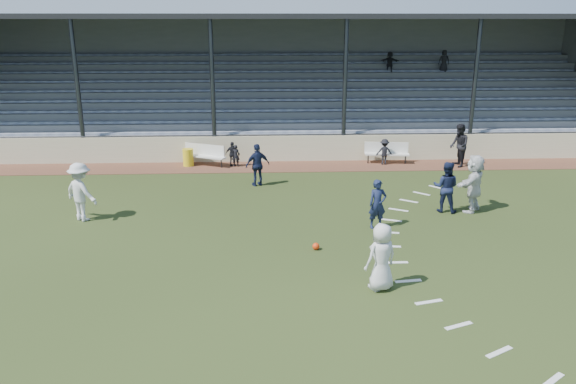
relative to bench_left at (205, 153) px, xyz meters
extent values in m
plane|color=#283415|center=(3.41, -10.88, -0.58)|extent=(90.00, 90.00, 0.00)
cube|color=brown|center=(3.41, -0.38, -0.57)|extent=(34.00, 2.00, 0.02)
cube|color=beige|center=(3.41, 0.67, 0.02)|extent=(34.00, 0.18, 1.20)
cube|color=silver|center=(0.00, -0.12, -0.13)|extent=(1.98, 1.20, 0.06)
cube|color=silver|center=(0.00, 0.10, 0.12)|extent=(1.84, 0.89, 0.54)
cylinder|color=#2B2D32|center=(-0.77, 0.23, -0.36)|extent=(0.06, 0.06, 0.40)
cylinder|color=#2B2D32|center=(0.77, -0.48, -0.36)|extent=(0.06, 0.06, 0.40)
cube|color=silver|center=(8.33, -0.05, -0.13)|extent=(2.03, 0.64, 0.06)
cube|color=silver|center=(8.33, 0.17, 0.12)|extent=(1.99, 0.30, 0.54)
cylinder|color=#2B2D32|center=(7.49, 0.06, -0.36)|extent=(0.06, 0.06, 0.40)
cylinder|color=#2B2D32|center=(9.17, -0.15, -0.36)|extent=(0.06, 0.06, 0.40)
cylinder|color=yellow|center=(-0.74, -0.07, -0.18)|extent=(0.48, 0.48, 0.77)
sphere|color=red|center=(4.15, -9.88, -0.48)|extent=(0.21, 0.21, 0.21)
imported|color=silver|center=(5.52, -12.40, 0.27)|extent=(0.99, 0.85, 1.71)
imported|color=#151C39|center=(6.26, -8.18, 0.21)|extent=(0.63, 0.47, 1.59)
imported|color=#151C39|center=(8.91, -6.73, 0.30)|extent=(1.06, 0.95, 1.78)
imported|color=silver|center=(-3.34, -7.04, 0.39)|extent=(1.45, 1.30, 1.96)
imported|color=#151C39|center=(2.43, -3.28, 0.26)|extent=(1.08, 0.76, 1.70)
imported|color=silver|center=(9.89, -6.71, 0.42)|extent=(1.64, 1.82, 2.01)
imported|color=black|center=(11.41, -0.73, 0.40)|extent=(0.75, 0.95, 1.93)
imported|color=black|center=(1.41, -0.30, -0.06)|extent=(0.38, 0.27, 1.00)
imported|color=black|center=(1.28, -0.25, 0.00)|extent=(0.69, 0.38, 1.12)
imported|color=black|center=(8.16, -0.21, 0.02)|extent=(0.78, 0.47, 1.18)
cube|color=slate|center=(3.41, 1.22, 0.02)|extent=(34.00, 0.80, 1.20)
cube|color=#8792A3|center=(3.41, 1.32, 0.67)|extent=(33.00, 0.28, 0.10)
cube|color=slate|center=(3.41, 2.02, 0.22)|extent=(34.00, 0.80, 1.60)
cube|color=#8792A3|center=(3.41, 2.12, 1.07)|extent=(33.00, 0.28, 0.10)
cube|color=slate|center=(3.41, 2.82, 0.42)|extent=(34.00, 0.80, 2.00)
cube|color=#8792A3|center=(3.41, 2.92, 1.47)|extent=(33.00, 0.28, 0.10)
cube|color=slate|center=(3.41, 3.62, 0.62)|extent=(34.00, 0.80, 2.40)
cube|color=#8792A3|center=(3.41, 3.72, 1.87)|extent=(33.00, 0.28, 0.10)
cube|color=slate|center=(3.41, 4.42, 0.82)|extent=(34.00, 0.80, 2.80)
cube|color=#8792A3|center=(3.41, 4.52, 2.27)|extent=(33.00, 0.28, 0.10)
cube|color=slate|center=(3.41, 5.22, 1.02)|extent=(34.00, 0.80, 3.20)
cube|color=#8792A3|center=(3.41, 5.32, 2.67)|extent=(33.00, 0.28, 0.10)
cube|color=slate|center=(3.41, 6.02, 1.22)|extent=(34.00, 0.80, 3.60)
cube|color=#8792A3|center=(3.41, 6.12, 3.07)|extent=(33.00, 0.28, 0.10)
cube|color=slate|center=(3.41, 6.82, 1.42)|extent=(34.00, 0.80, 4.00)
cube|color=#8792A3|center=(3.41, 6.92, 3.47)|extent=(33.00, 0.28, 0.10)
cube|color=slate|center=(3.41, 7.62, 1.62)|extent=(34.00, 0.80, 4.40)
cube|color=#8792A3|center=(3.41, 7.72, 3.87)|extent=(33.00, 0.28, 0.10)
cube|color=slate|center=(3.41, 8.22, 2.62)|extent=(34.00, 0.40, 6.40)
cube|color=black|center=(3.41, 4.32, 5.92)|extent=(34.60, 9.00, 0.22)
cylinder|color=#2B2D32|center=(-5.59, 0.77, 2.67)|extent=(0.20, 0.20, 6.50)
cylinder|color=#2B2D32|center=(0.41, 0.77, 2.67)|extent=(0.20, 0.20, 6.50)
cylinder|color=#2B2D32|center=(6.41, 0.77, 2.67)|extent=(0.20, 0.20, 6.50)
cylinder|color=#2B2D32|center=(12.41, 0.77, 2.67)|extent=(0.20, 0.20, 6.50)
cylinder|color=#2B2D32|center=(3.41, 0.67, 0.67)|extent=(34.00, 0.05, 0.05)
imported|color=black|center=(12.59, 6.06, 3.60)|extent=(0.64, 0.49, 1.18)
imported|color=black|center=(9.60, 6.06, 3.56)|extent=(1.06, 0.67, 1.09)
cube|color=silver|center=(9.53, -3.87, -0.58)|extent=(0.54, 0.61, 0.01)
cube|color=silver|center=(8.70, -4.66, -0.58)|extent=(0.59, 0.56, 0.01)
cube|color=silver|center=(7.98, -5.54, -0.58)|extent=(0.64, 0.51, 0.01)
cube|color=silver|center=(7.37, -6.51, -0.58)|extent=(0.67, 0.44, 0.01)
cube|color=silver|center=(6.89, -7.54, -0.58)|extent=(0.70, 0.37, 0.01)
cube|color=silver|center=(6.54, -8.62, -0.58)|extent=(0.71, 0.29, 0.01)
cube|color=silver|center=(6.33, -9.74, -0.58)|extent=(0.71, 0.21, 0.01)
cube|color=silver|center=(6.26, -10.88, -0.58)|extent=(0.70, 0.12, 0.01)
cube|color=silver|center=(6.33, -12.02, -0.58)|extent=(0.71, 0.21, 0.01)
cube|color=silver|center=(6.54, -13.14, -0.58)|extent=(0.71, 0.29, 0.01)
cube|color=silver|center=(6.89, -14.22, -0.58)|extent=(0.70, 0.37, 0.01)
cube|color=silver|center=(7.37, -15.26, -0.58)|extent=(0.67, 0.44, 0.01)
cube|color=silver|center=(7.98, -16.22, -0.58)|extent=(0.64, 0.51, 0.01)
camera|label=1|loc=(2.68, -24.89, 5.87)|focal=35.00mm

